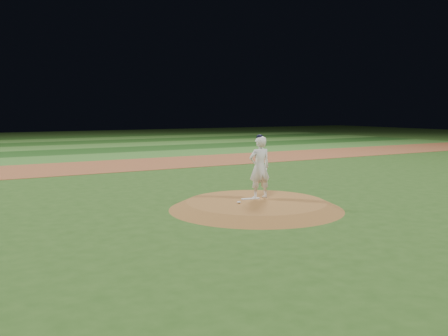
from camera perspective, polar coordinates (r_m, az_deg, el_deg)
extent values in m
plane|color=#294E19|center=(15.86, 3.66, -4.69)|extent=(120.00, 120.00, 0.00)
cube|color=brown|center=(28.43, -12.31, 0.27)|extent=(70.00, 6.00, 0.02)
cube|color=#386E28|center=(33.67, -15.21, 1.18)|extent=(70.00, 5.00, 0.02)
cube|color=#1B4616|center=(38.51, -17.17, 1.78)|extent=(70.00, 5.00, 0.02)
cube|color=#3D742A|center=(43.38, -18.68, 2.25)|extent=(70.00, 5.00, 0.02)
cube|color=#204C18|center=(48.27, -19.89, 2.63)|extent=(70.00, 5.00, 0.02)
cube|color=#427D2D|center=(53.19, -20.88, 2.93)|extent=(70.00, 5.00, 0.02)
cube|color=#244F19|center=(58.12, -21.70, 3.18)|extent=(70.00, 5.00, 0.02)
cone|color=#905D2C|center=(15.83, 3.67, -4.24)|extent=(5.50, 5.50, 0.25)
cube|color=silver|center=(16.14, 3.05, -3.52)|extent=(0.62, 0.26, 0.03)
ellipsoid|color=silver|center=(15.40, 1.70, -3.94)|extent=(0.13, 0.13, 0.07)
imported|color=white|center=(16.17, 4.09, 0.06)|extent=(0.77, 0.54, 2.02)
ellipsoid|color=black|center=(16.08, 4.11, 3.57)|extent=(0.22, 0.22, 0.15)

